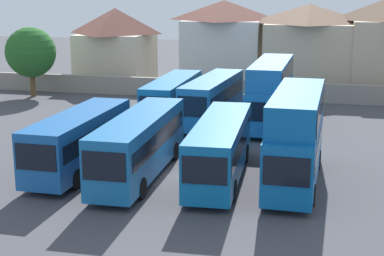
% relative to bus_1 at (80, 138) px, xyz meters
% --- Properties ---
extents(ground, '(140.00, 140.00, 0.00)m').
position_rel_bus_1_xyz_m(ground, '(5.96, 18.05, -1.92)').
color(ground, '#424247').
extents(depot_boundary_wall, '(56.00, 0.50, 1.80)m').
position_rel_bus_1_xyz_m(depot_boundary_wall, '(5.96, 24.30, -1.02)').
color(depot_boundary_wall, gray).
rests_on(depot_boundary_wall, ground).
extents(bus_1, '(2.73, 10.26, 3.35)m').
position_rel_bus_1_xyz_m(bus_1, '(0.00, 0.00, 0.00)').
color(bus_1, '#17549B').
rests_on(bus_1, ground).
extents(bus_2, '(2.65, 11.44, 3.47)m').
position_rel_bus_1_xyz_m(bus_2, '(3.74, -0.29, 0.06)').
color(bus_2, '#165D9D').
rests_on(bus_2, ground).
extents(bus_3, '(2.90, 11.12, 3.30)m').
position_rel_bus_1_xyz_m(bus_3, '(8.20, 0.29, -0.03)').
color(bus_3, '#0D5B9A').
rests_on(bus_3, ground).
extents(bus_4, '(2.73, 10.18, 5.06)m').
position_rel_bus_1_xyz_m(bus_4, '(12.29, 0.38, 0.92)').
color(bus_4, '#0C569C').
rests_on(bus_4, ground).
extents(bus_5, '(2.59, 10.94, 3.31)m').
position_rel_bus_1_xyz_m(bus_5, '(1.77, 14.40, -0.02)').
color(bus_5, '#12609A').
rests_on(bus_5, ground).
extents(bus_6, '(3.20, 11.26, 3.55)m').
position_rel_bus_1_xyz_m(bus_6, '(5.13, 13.97, 0.10)').
color(bus_6, '#1E65A2').
rests_on(bus_6, ground).
extents(bus_7, '(2.72, 11.35, 4.94)m').
position_rel_bus_1_xyz_m(bus_7, '(9.62, 14.21, 0.87)').
color(bus_7, '#1B63A6').
rests_on(bus_7, ground).
extents(house_terrace_left, '(7.66, 8.34, 8.26)m').
position_rel_bus_1_xyz_m(house_terrace_left, '(-9.15, 31.12, 2.30)').
color(house_terrace_left, beige).
rests_on(house_terrace_left, ground).
extents(house_terrace_centre, '(8.59, 7.55, 9.14)m').
position_rel_bus_1_xyz_m(house_terrace_centre, '(2.76, 32.26, 2.73)').
color(house_terrace_centre, silver).
rests_on(house_terrace_centre, ground).
extents(house_terrace_right, '(9.08, 7.95, 8.83)m').
position_rel_bus_1_xyz_m(house_terrace_right, '(11.78, 31.38, 2.57)').
color(house_terrace_right, '#C6B293').
rests_on(house_terrace_right, ground).
extents(tree_left_of_lot, '(4.85, 4.85, 6.76)m').
position_rel_bus_1_xyz_m(tree_left_of_lot, '(-14.25, 21.30, 2.40)').
color(tree_left_of_lot, brown).
rests_on(tree_left_of_lot, ground).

